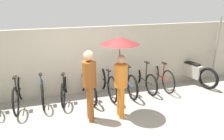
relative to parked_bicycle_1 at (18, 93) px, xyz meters
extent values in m
plane|color=gray|center=(1.86, -1.68, -0.39)|extent=(30.00, 30.00, 0.00)
cube|color=#B2A893|center=(1.86, 0.41, 0.62)|extent=(14.19, 0.12, 2.03)
torus|color=black|center=(0.02, 0.49, -0.02)|extent=(0.08, 0.76, 0.76)
torus|color=black|center=(-0.02, -0.50, -0.02)|extent=(0.08, 0.76, 0.76)
cylinder|color=black|center=(0.00, -0.01, -0.02)|extent=(0.07, 0.99, 0.04)
cylinder|color=black|center=(-0.01, -0.18, 0.24)|extent=(0.04, 0.04, 0.52)
cube|color=black|center=(-0.01, -0.18, 0.52)|extent=(0.10, 0.20, 0.03)
cylinder|color=black|center=(0.02, 0.49, 0.33)|extent=(0.04, 0.04, 0.69)
cylinder|color=black|center=(0.02, 0.49, 0.67)|extent=(0.44, 0.04, 0.03)
torus|color=black|center=(0.61, 0.60, -0.04)|extent=(0.06, 0.70, 0.70)
torus|color=black|center=(0.63, -0.39, -0.04)|extent=(0.06, 0.70, 0.70)
cylinder|color=#19478C|center=(0.62, 0.10, -0.04)|extent=(0.05, 0.99, 0.04)
cylinder|color=#19478C|center=(0.62, -0.07, 0.22)|extent=(0.04, 0.04, 0.53)
cube|color=black|center=(0.62, -0.07, 0.50)|extent=(0.09, 0.20, 0.03)
cylinder|color=#19478C|center=(0.61, 0.60, 0.33)|extent=(0.04, 0.04, 0.75)
cylinder|color=#19478C|center=(0.61, 0.60, 0.70)|extent=(0.44, 0.03, 0.03)
torus|color=black|center=(1.33, 0.55, -0.05)|extent=(0.18, 0.68, 0.68)
torus|color=black|center=(1.15, -0.40, -0.05)|extent=(0.18, 0.68, 0.68)
cylinder|color=black|center=(1.24, 0.08, -0.05)|extent=(0.21, 0.96, 0.04)
cylinder|color=black|center=(1.21, -0.09, 0.19)|extent=(0.04, 0.04, 0.49)
cube|color=black|center=(1.21, -0.09, 0.45)|extent=(0.13, 0.21, 0.03)
cylinder|color=black|center=(1.33, 0.55, 0.32)|extent=(0.04, 0.04, 0.75)
cylinder|color=black|center=(1.33, 0.55, 0.69)|extent=(0.44, 0.11, 0.03)
torus|color=black|center=(1.79, 0.54, -0.05)|extent=(0.15, 0.70, 0.70)
torus|color=black|center=(1.93, -0.54, -0.05)|extent=(0.15, 0.70, 0.70)
cylinder|color=black|center=(1.86, 0.00, -0.05)|extent=(0.17, 1.08, 0.04)
cylinder|color=black|center=(1.88, -0.19, 0.21)|extent=(0.04, 0.04, 0.51)
cube|color=black|center=(1.88, -0.19, 0.48)|extent=(0.11, 0.21, 0.03)
cylinder|color=black|center=(1.79, 0.54, 0.26)|extent=(0.04, 0.04, 0.62)
cylinder|color=black|center=(1.79, 0.54, 0.57)|extent=(0.44, 0.08, 0.03)
torus|color=black|center=(2.45, 0.52, -0.01)|extent=(0.11, 0.78, 0.78)
torus|color=black|center=(2.51, -0.50, -0.01)|extent=(0.11, 0.78, 0.78)
cylinder|color=black|center=(2.48, 0.01, -0.01)|extent=(0.10, 1.02, 0.04)
cylinder|color=black|center=(2.49, -0.17, 0.22)|extent=(0.04, 0.04, 0.44)
cube|color=black|center=(2.49, -0.17, 0.45)|extent=(0.10, 0.21, 0.03)
cylinder|color=black|center=(2.45, 0.52, 0.33)|extent=(0.04, 0.04, 0.68)
cylinder|color=black|center=(2.45, 0.52, 0.67)|extent=(0.44, 0.05, 0.03)
torus|color=black|center=(3.09, 0.48, -0.01)|extent=(0.08, 0.76, 0.76)
torus|color=black|center=(3.11, -0.51, -0.01)|extent=(0.08, 0.76, 0.76)
cylinder|color=#19478C|center=(3.10, -0.01, -0.01)|extent=(0.06, 0.99, 0.04)
cylinder|color=#19478C|center=(3.11, -0.19, 0.25)|extent=(0.04, 0.04, 0.52)
cube|color=black|center=(3.11, -0.19, 0.52)|extent=(0.09, 0.20, 0.03)
cylinder|color=#19478C|center=(3.09, 0.48, 0.29)|extent=(0.04, 0.04, 0.60)
cylinder|color=#19478C|center=(3.09, 0.48, 0.59)|extent=(0.44, 0.04, 0.03)
torus|color=black|center=(3.68, 0.59, -0.05)|extent=(0.12, 0.68, 0.68)
torus|color=black|center=(3.77, -0.41, -0.05)|extent=(0.12, 0.68, 0.68)
cylinder|color=black|center=(3.72, 0.09, -0.05)|extent=(0.13, 1.00, 0.04)
cylinder|color=black|center=(3.74, -0.09, 0.25)|extent=(0.04, 0.04, 0.60)
cube|color=black|center=(3.74, -0.09, 0.56)|extent=(0.11, 0.21, 0.03)
cylinder|color=black|center=(3.68, 0.59, 0.29)|extent=(0.04, 0.04, 0.70)
cylinder|color=black|center=(3.68, 0.59, 0.64)|extent=(0.44, 0.07, 0.03)
torus|color=black|center=(4.34, 0.57, -0.02)|extent=(0.04, 0.74, 0.74)
torus|color=black|center=(4.34, -0.42, -0.02)|extent=(0.04, 0.74, 0.74)
cylinder|color=maroon|center=(4.34, 0.08, -0.02)|extent=(0.04, 0.99, 0.04)
cylinder|color=maroon|center=(4.34, -0.10, 0.22)|extent=(0.04, 0.04, 0.49)
cube|color=black|center=(4.34, -0.10, 0.48)|extent=(0.09, 0.20, 0.03)
cylinder|color=maroon|center=(4.34, 0.57, 0.27)|extent=(0.04, 0.04, 0.58)
cylinder|color=maroon|center=(4.34, 0.57, 0.56)|extent=(0.44, 0.03, 0.03)
cylinder|color=brown|center=(1.73, -1.34, 0.05)|extent=(0.13, 0.13, 0.89)
cylinder|color=brown|center=(1.72, -1.16, 0.05)|extent=(0.13, 0.13, 0.89)
cylinder|color=brown|center=(1.72, -1.25, 0.80)|extent=(0.32, 0.32, 0.60)
sphere|color=tan|center=(1.72, -1.25, 1.23)|extent=(0.23, 0.23, 0.23)
cylinder|color=#C66B1E|center=(2.47, -1.40, 0.01)|extent=(0.13, 0.13, 0.82)
cylinder|color=#C66B1E|center=(2.48, -1.22, 0.01)|extent=(0.13, 0.13, 0.82)
cylinder|color=#C66B1E|center=(2.48, -1.31, 0.70)|extent=(0.32, 0.32, 0.55)
sphere|color=tan|center=(2.48, -1.31, 1.10)|extent=(0.21, 0.21, 0.21)
cylinder|color=#332D28|center=(2.48, -1.17, 1.08)|extent=(0.02, 0.02, 0.70)
cone|color=#591919|center=(2.48, -1.17, 1.52)|extent=(0.92, 0.92, 0.18)
torus|color=black|center=(5.39, 0.75, -0.03)|extent=(0.29, 0.72, 0.72)
torus|color=black|center=(5.74, -0.51, -0.03)|extent=(0.29, 0.72, 0.72)
cube|color=#ADA89E|center=(5.56, 0.12, 0.05)|extent=(0.43, 0.76, 0.44)
cube|color=black|center=(5.56, 0.12, 0.30)|extent=(0.35, 0.54, 0.06)
cylinder|color=#B2B2B7|center=(5.39, 0.75, 0.52)|extent=(0.57, 0.19, 0.03)
cylinder|color=gray|center=(6.49, 0.15, 0.72)|extent=(0.07, 0.07, 2.24)
camera|label=1|loc=(0.86, -5.88, 2.51)|focal=35.00mm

